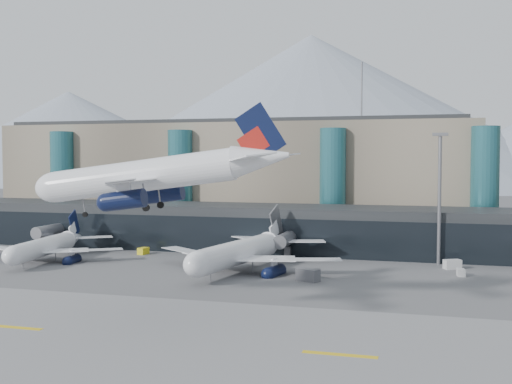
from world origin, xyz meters
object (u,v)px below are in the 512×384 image
(jet_parked_mid, at_px, (246,244))
(veh_c, at_px, (308,275))
(veh_g, at_px, (461,273))
(hero_jet, at_px, (167,165))
(lightmast_mid, at_px, (439,191))
(jet_parked_left, at_px, (50,240))
(veh_d, at_px, (452,264))
(veh_b, at_px, (143,251))

(jet_parked_mid, bearing_deg, veh_c, -112.56)
(veh_c, bearing_deg, veh_g, 48.75)
(jet_parked_mid, distance_m, veh_c, 16.30)
(hero_jet, relative_size, jet_parked_mid, 0.94)
(lightmast_mid, distance_m, veh_c, 34.65)
(veh_g, bearing_deg, jet_parked_mid, -92.71)
(jet_parked_left, height_order, veh_d, jet_parked_left)
(hero_jet, xyz_separation_m, veh_c, (12.90, 28.64, -18.73))
(jet_parked_left, xyz_separation_m, veh_b, (14.99, 11.83, -3.24))
(jet_parked_mid, bearing_deg, hero_jet, -169.25)
(veh_d, bearing_deg, veh_c, -167.83)
(lightmast_mid, xyz_separation_m, veh_c, (-21.15, -23.98, -13.37))
(hero_jet, height_order, veh_g, hero_jet)
(hero_jet, distance_m, veh_d, 62.91)
(lightmast_mid, xyz_separation_m, veh_b, (-61.23, -3.86, -13.70))
(hero_jet, relative_size, veh_b, 14.71)
(jet_parked_mid, distance_m, veh_g, 38.68)
(hero_jet, relative_size, jet_parked_left, 1.13)
(jet_parked_mid, xyz_separation_m, veh_d, (37.01, 10.41, -3.89))
(jet_parked_left, relative_size, veh_b, 12.96)
(veh_b, height_order, veh_c, veh_c)
(veh_d, distance_m, veh_g, 7.21)
(veh_c, bearing_deg, hero_jet, -90.95)
(lightmast_mid, bearing_deg, veh_d, -63.60)
(jet_parked_left, xyz_separation_m, veh_d, (78.71, 10.67, -3.08))
(hero_jet, bearing_deg, veh_d, 49.55)
(jet_parked_left, bearing_deg, lightmast_mid, -85.47)
(jet_parked_left, xyz_separation_m, veh_g, (80.01, 3.58, -3.33))
(jet_parked_left, distance_m, jet_parked_mid, 41.71)
(veh_b, height_order, veh_g, veh_b)
(jet_parked_left, height_order, veh_b, jet_parked_left)
(hero_jet, relative_size, veh_d, 11.80)
(hero_jet, xyz_separation_m, veh_d, (36.55, 47.60, -18.89))
(lightmast_mid, distance_m, jet_parked_left, 78.52)
(jet_parked_mid, height_order, veh_b, jet_parked_mid)
(veh_d, bearing_deg, hero_jet, -154.06)
(lightmast_mid, bearing_deg, veh_b, -176.39)
(hero_jet, bearing_deg, jet_parked_mid, 87.78)
(veh_b, bearing_deg, hero_jet, -141.10)
(jet_parked_left, bearing_deg, jet_parked_mid, -96.75)
(lightmast_mid, relative_size, veh_b, 10.27)
(hero_jet, xyz_separation_m, veh_b, (-27.17, 48.76, -19.06))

